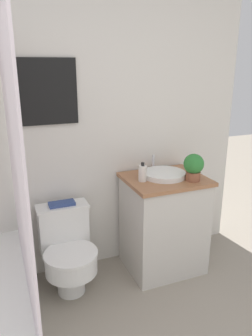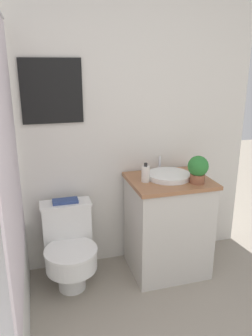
% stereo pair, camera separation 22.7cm
% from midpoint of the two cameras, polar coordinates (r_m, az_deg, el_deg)
% --- Properties ---
extents(wall_back, '(3.04, 0.07, 2.50)m').
position_cam_midpoint_polar(wall_back, '(2.59, -12.71, 7.71)').
color(wall_back, silver).
rests_on(wall_back, ground_plane).
extents(toilet, '(0.40, 0.53, 0.65)m').
position_cam_midpoint_polar(toilet, '(2.63, -12.65, -13.75)').
color(toilet, white).
rests_on(toilet, ground_plane).
extents(vanity, '(0.64, 0.54, 0.82)m').
position_cam_midpoint_polar(vanity, '(2.78, 4.19, -9.61)').
color(vanity, beige).
rests_on(vanity, ground_plane).
extents(sink, '(0.35, 0.38, 0.13)m').
position_cam_midpoint_polar(sink, '(2.63, 4.18, -1.11)').
color(sink, white).
rests_on(sink, vanity).
extents(soap_bottle, '(0.06, 0.06, 0.15)m').
position_cam_midpoint_polar(soap_bottle, '(2.51, 0.33, -0.94)').
color(soap_bottle, silver).
rests_on(soap_bottle, vanity).
extents(potted_plant, '(0.16, 0.16, 0.21)m').
position_cam_midpoint_polar(potted_plant, '(2.55, 9.22, 0.27)').
color(potted_plant, brown).
rests_on(potted_plant, vanity).
extents(book_on_tank, '(0.20, 0.10, 0.02)m').
position_cam_midpoint_polar(book_on_tank, '(2.59, -13.61, -6.11)').
color(book_on_tank, '#33477F').
rests_on(book_on_tank, toilet).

